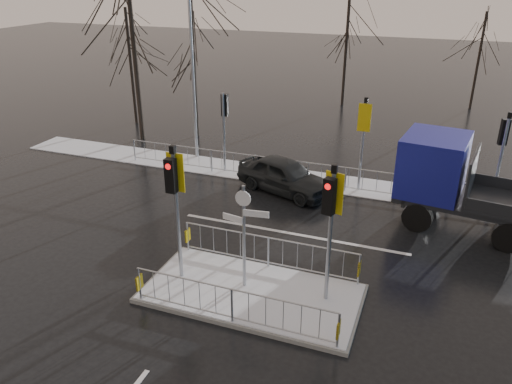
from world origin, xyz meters
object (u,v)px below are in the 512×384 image
(traffic_island, at_px, (252,283))
(car_far_lane, at_px, (285,175))
(flatbed_truck, at_px, (460,181))
(street_lamp_left, at_px, (194,63))

(traffic_island, xyz_separation_m, car_far_lane, (-1.30, 7.10, 0.31))
(traffic_island, relative_size, flatbed_truck, 0.85)
(traffic_island, height_order, street_lamp_left, street_lamp_left)
(traffic_island, xyz_separation_m, street_lamp_left, (-6.42, 9.49, 4.10))
(traffic_island, distance_m, flatbed_truck, 8.40)
(traffic_island, height_order, flatbed_truck, traffic_island)
(car_far_lane, bearing_deg, street_lamp_left, 85.00)
(car_far_lane, xyz_separation_m, flatbed_truck, (6.50, -0.64, 0.98))
(traffic_island, distance_m, car_far_lane, 7.23)
(car_far_lane, relative_size, flatbed_truck, 0.58)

